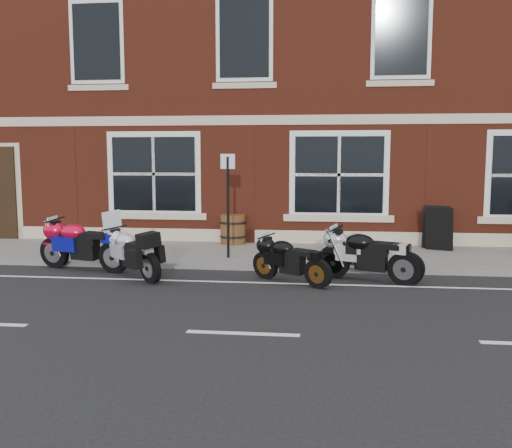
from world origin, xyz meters
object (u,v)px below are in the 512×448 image
object	(u,v)px
moto_touring_silver	(132,251)
moto_naked_black	(368,254)
moto_sport_red	(82,243)
barrel_planter	(233,229)
a_board_sign	(438,228)
moto_sport_silver	(366,253)
parking_sign	(228,198)
moto_sport_black	(290,259)

from	to	relation	value
moto_touring_silver	moto_naked_black	xyz separation A→B (m)	(4.76, 0.16, 0.01)
moto_touring_silver	moto_sport_red	xyz separation A→B (m)	(-1.30, 0.57, 0.04)
barrel_planter	a_board_sign	bearing A→B (deg)	-4.25
moto_sport_silver	parking_sign	distance (m)	3.53
moto_touring_silver	barrel_planter	size ratio (longest dim) A/B	2.02
moto_sport_red	barrel_planter	world-z (taller)	moto_sport_red
moto_sport_black	a_board_sign	distance (m)	5.04
moto_touring_silver	parking_sign	distance (m)	2.62
moto_touring_silver	moto_sport_black	distance (m)	3.25
a_board_sign	barrel_planter	bearing A→B (deg)	-164.57
barrel_planter	moto_sport_silver	bearing A→B (deg)	-48.24
parking_sign	a_board_sign	bearing A→B (deg)	26.64
moto_naked_black	a_board_sign	distance (m)	3.85
moto_sport_red	barrel_planter	size ratio (longest dim) A/B	2.84
a_board_sign	parking_sign	world-z (taller)	parking_sign
parking_sign	moto_sport_silver	bearing A→B (deg)	-19.11
moto_sport_silver	a_board_sign	size ratio (longest dim) A/B	1.81
moto_sport_red	moto_touring_silver	bearing A→B (deg)	-98.79
moto_sport_red	moto_sport_silver	bearing A→B (deg)	-78.58
moto_sport_silver	moto_touring_silver	bearing A→B (deg)	117.33
a_board_sign	moto_sport_black	bearing A→B (deg)	-114.00
moto_touring_silver	moto_sport_red	distance (m)	1.42
a_board_sign	barrel_planter	xyz separation A→B (m)	(-5.25, 0.39, -0.16)
moto_sport_red	moto_naked_black	distance (m)	6.08
moto_touring_silver	parking_sign	bearing A→B (deg)	-1.57
moto_touring_silver	moto_naked_black	bearing A→B (deg)	-45.62
moto_sport_silver	barrel_planter	world-z (taller)	moto_sport_silver
moto_touring_silver	moto_sport_silver	distance (m)	4.73
moto_sport_red	parking_sign	distance (m)	3.35
moto_sport_silver	moto_naked_black	world-z (taller)	moto_sport_silver
moto_sport_black	barrel_planter	world-z (taller)	barrel_planter
moto_naked_black	parking_sign	world-z (taller)	parking_sign
barrel_planter	moto_sport_black	bearing A→B (deg)	-66.37
a_board_sign	moto_naked_black	bearing A→B (deg)	-101.01
moto_touring_silver	moto_sport_red	size ratio (longest dim) A/B	0.71
moto_sport_silver	barrel_planter	xyz separation A→B (m)	(-3.25, 3.64, -0.04)
moto_sport_red	moto_naked_black	xyz separation A→B (m)	(6.06, -0.41, -0.04)
a_board_sign	parking_sign	size ratio (longest dim) A/B	0.46
moto_sport_silver	barrel_planter	size ratio (longest dim) A/B	2.55
moto_sport_red	a_board_sign	world-z (taller)	a_board_sign
moto_sport_red	a_board_sign	xyz separation A→B (m)	(8.03, 2.90, 0.09)
a_board_sign	barrel_planter	size ratio (longest dim) A/B	1.40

